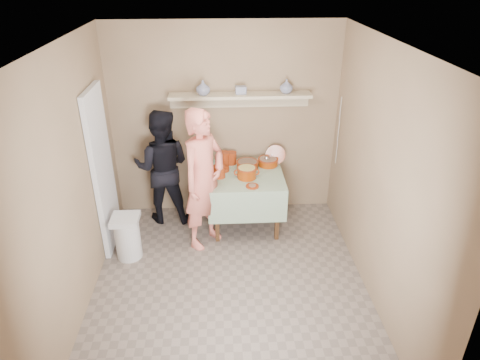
{
  "coord_description": "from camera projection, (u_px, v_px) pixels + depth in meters",
  "views": [
    {
      "loc": [
        -0.09,
        -3.65,
        3.24
      ],
      "look_at": [
        0.15,
        0.75,
        0.95
      ],
      "focal_mm": 32.0,
      "sensor_mm": 36.0,
      "label": 1
    }
  ],
  "objects": [
    {
      "name": "propped_lid",
      "position": [
        276.0,
        155.0,
        5.77
      ],
      "size": [
        0.27,
        0.11,
        0.26
      ],
      "primitive_type": "cylinder",
      "rotation": [
        1.32,
        0.0,
        -0.11
      ],
      "color": "maroon",
      "rests_on": "serving_table"
    },
    {
      "name": "serving_table",
      "position": [
        245.0,
        182.0,
        5.58
      ],
      "size": [
        0.97,
        0.97,
        0.76
      ],
      "color": "#4C2D16",
      "rests_on": "ground"
    },
    {
      "name": "cazuela_meat_b",
      "position": [
        268.0,
        161.0,
        5.73
      ],
      "size": [
        0.28,
        0.28,
        0.1
      ],
      "color": "#752301",
      "rests_on": "serving_table"
    },
    {
      "name": "ladle",
      "position": [
        267.0,
        158.0,
        5.69
      ],
      "size": [
        0.08,
        0.26,
        0.19
      ],
      "color": "silver",
      "rests_on": "cazuela_meat_b"
    },
    {
      "name": "ground",
      "position": [
        230.0,
        288.0,
        4.73
      ],
      "size": [
        3.5,
        3.5,
        0.0
      ],
      "primitive_type": "plane",
      "color": "#74655B",
      "rests_on": "ground"
    },
    {
      "name": "ceramic_box",
      "position": [
        241.0,
        90.0,
        5.37
      ],
      "size": [
        0.14,
        0.1,
        0.09
      ],
      "primitive_type": "cube",
      "rotation": [
        0.0,
        0.0,
        0.07
      ],
      "color": "navy",
      "rests_on": "wall_shelf"
    },
    {
      "name": "plate_stack_b",
      "position": [
        231.0,
        158.0,
        5.76
      ],
      "size": [
        0.14,
        0.14,
        0.17
      ],
      "primitive_type": "cylinder",
      "color": "maroon",
      "rests_on": "serving_table"
    },
    {
      "name": "wall_shelf",
      "position": [
        240.0,
        97.0,
        5.43
      ],
      "size": [
        1.8,
        0.25,
        0.21
      ],
      "color": "#C1B08F",
      "rests_on": "room_shell"
    },
    {
      "name": "electrical_cord",
      "position": [
        338.0,
        131.0,
        5.53
      ],
      "size": [
        0.01,
        0.05,
        0.9
      ],
      "color": "silver",
      "rests_on": "wall_shelf"
    },
    {
      "name": "tile_panel",
      "position": [
        103.0,
        172.0,
        5.04
      ],
      "size": [
        0.06,
        0.7,
        2.0
      ],
      "primitive_type": "cube",
      "color": "silver",
      "rests_on": "ground"
    },
    {
      "name": "person_helper",
      "position": [
        162.0,
        167.0,
        5.65
      ],
      "size": [
        0.8,
        0.65,
        1.57
      ],
      "primitive_type": "imported",
      "rotation": [
        0.0,
        0.0,
        -3.21
      ],
      "color": "black",
      "rests_on": "ground"
    },
    {
      "name": "bowl_stack",
      "position": [
        219.0,
        172.0,
        5.41
      ],
      "size": [
        0.16,
        0.16,
        0.16
      ],
      "primitive_type": "cylinder",
      "color": "maroon",
      "rests_on": "serving_table"
    },
    {
      "name": "trash_bin",
      "position": [
        128.0,
        237.0,
        5.1
      ],
      "size": [
        0.32,
        0.32,
        0.56
      ],
      "color": "silver",
      "rests_on": "ground"
    },
    {
      "name": "room_shell",
      "position": [
        228.0,
        155.0,
        3.98
      ],
      "size": [
        3.04,
        3.54,
        2.62
      ],
      "color": "#8F7457",
      "rests_on": "ground"
    },
    {
      "name": "cazuela_rice",
      "position": [
        247.0,
        172.0,
        5.39
      ],
      "size": [
        0.33,
        0.25,
        0.14
      ],
      "color": "#752301",
      "rests_on": "serving_table"
    },
    {
      "name": "plate_stack_a",
      "position": [
        224.0,
        159.0,
        5.72
      ],
      "size": [
        0.14,
        0.14,
        0.19
      ],
      "primitive_type": "cylinder",
      "color": "maroon",
      "rests_on": "serving_table"
    },
    {
      "name": "vase_left",
      "position": [
        203.0,
        88.0,
        5.3
      ],
      "size": [
        0.25,
        0.25,
        0.18
      ],
      "primitive_type": "imported",
      "rotation": [
        0.0,
        0.0,
        0.92
      ],
      "color": "navy",
      "rests_on": "wall_shelf"
    },
    {
      "name": "vase_right",
      "position": [
        286.0,
        86.0,
        5.39
      ],
      "size": [
        0.18,
        0.18,
        0.17
      ],
      "primitive_type": "imported",
      "rotation": [
        0.0,
        0.0,
        0.08
      ],
      "color": "navy",
      "rests_on": "wall_shelf"
    },
    {
      "name": "front_plate",
      "position": [
        252.0,
        186.0,
        5.21
      ],
      "size": [
        0.16,
        0.16,
        0.03
      ],
      "color": "maroon",
      "rests_on": "serving_table"
    },
    {
      "name": "empty_bowl",
      "position": [
        223.0,
        169.0,
        5.6
      ],
      "size": [
        0.16,
        0.16,
        0.05
      ],
      "primitive_type": "cylinder",
      "color": "maroon",
      "rests_on": "serving_table"
    },
    {
      "name": "cazuela_meat_a",
      "position": [
        247.0,
        164.0,
        5.65
      ],
      "size": [
        0.3,
        0.3,
        0.1
      ],
      "color": "#752301",
      "rests_on": "serving_table"
    },
    {
      "name": "person_cook",
      "position": [
        204.0,
        180.0,
        5.1
      ],
      "size": [
        0.74,
        0.77,
        1.77
      ],
      "primitive_type": "imported",
      "rotation": [
        0.0,
        0.0,
        0.87
      ],
      "color": "#E17061",
      "rests_on": "ground"
    }
  ]
}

